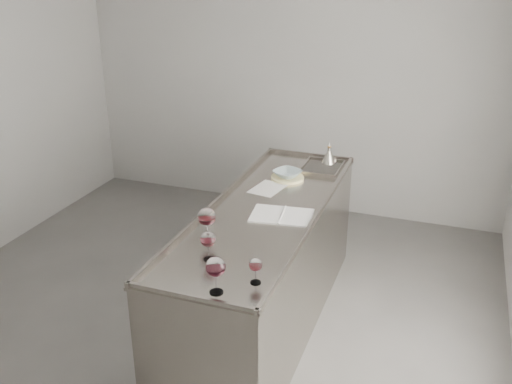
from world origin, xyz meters
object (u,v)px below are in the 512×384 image
(wine_glass_middle, at_px, (208,240))
(ceramic_bowl, at_px, (287,173))
(wine_funnel, at_px, (329,157))
(wine_glass_left, at_px, (207,218))
(wine_glass_small, at_px, (256,266))
(wine_glass_right, at_px, (216,268))
(notebook, at_px, (282,215))
(counter, at_px, (265,268))

(wine_glass_middle, xyz_separation_m, ceramic_bowl, (0.06, 1.38, -0.08))
(wine_glass_middle, height_order, wine_funnel, wine_funnel)
(wine_glass_left, xyz_separation_m, wine_glass_middle, (0.10, -0.21, -0.03))
(wine_glass_left, bearing_deg, wine_glass_small, -38.89)
(wine_glass_right, height_order, wine_glass_small, wine_glass_right)
(wine_glass_middle, relative_size, ceramic_bowl, 0.85)
(notebook, height_order, wine_funnel, wine_funnel)
(wine_glass_left, height_order, notebook, wine_glass_left)
(wine_glass_middle, bearing_deg, wine_glass_right, -59.29)
(wine_glass_middle, distance_m, wine_glass_small, 0.38)
(wine_glass_middle, height_order, ceramic_bowl, wine_glass_middle)
(wine_glass_left, xyz_separation_m, wine_glass_small, (0.45, -0.36, -0.05))
(notebook, bearing_deg, wine_glass_right, -99.84)
(ceramic_bowl, bearing_deg, wine_glass_small, -79.37)
(wine_glass_middle, distance_m, wine_funnel, 1.87)
(counter, distance_m, wine_funnel, 1.22)
(wine_glass_middle, bearing_deg, counter, 83.74)
(wine_glass_middle, height_order, notebook, wine_glass_middle)
(notebook, bearing_deg, wine_glass_small, -89.47)
(wine_funnel, bearing_deg, ceramic_bowl, -114.90)
(wine_glass_small, bearing_deg, ceramic_bowl, 100.63)
(wine_glass_right, distance_m, ceramic_bowl, 1.69)
(wine_glass_middle, xyz_separation_m, wine_glass_right, (0.18, -0.31, 0.02))
(wine_glass_left, xyz_separation_m, notebook, (0.33, 0.49, -0.15))
(wine_glass_right, xyz_separation_m, ceramic_bowl, (-0.12, 1.69, -0.10))
(counter, relative_size, notebook, 5.43)
(notebook, bearing_deg, ceramic_bowl, 96.42)
(wine_funnel, bearing_deg, wine_glass_small, -88.11)
(wine_glass_middle, bearing_deg, notebook, 72.31)
(wine_glass_right, relative_size, wine_glass_small, 1.39)
(counter, height_order, ceramic_bowl, ceramic_bowl)
(ceramic_bowl, bearing_deg, notebook, -76.11)
(counter, relative_size, wine_glass_middle, 13.59)
(wine_glass_middle, distance_m, ceramic_bowl, 1.38)
(wine_glass_right, height_order, wine_funnel, wine_glass_right)
(notebook, bearing_deg, wine_glass_left, -131.31)
(wine_glass_right, relative_size, wine_funnel, 1.12)
(counter, bearing_deg, ceramic_bowl, 92.53)
(wine_glass_right, height_order, ceramic_bowl, wine_glass_right)
(wine_glass_left, distance_m, wine_glass_right, 0.60)
(wine_glass_left, relative_size, wine_glass_middle, 1.23)
(wine_glass_small, xyz_separation_m, ceramic_bowl, (-0.29, 1.53, -0.06))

